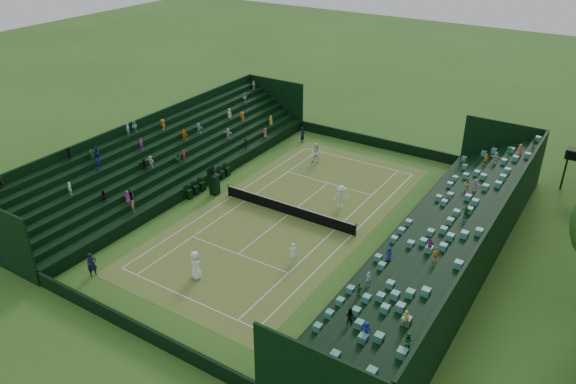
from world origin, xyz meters
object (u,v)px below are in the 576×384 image
Objects in this scene: player_near_east at (293,253)px; player_far_east at (341,197)px; player_near_west at (196,265)px; player_far_west at (316,153)px; umpire_chair at (214,182)px; tennis_net at (288,209)px.

player_near_east is 0.83× the size of player_far_east.
player_near_west reaches higher than player_far_west.
player_far_east reaches higher than player_near_east.
player_far_west is 8.54m from player_far_east.
player_far_west is at bearing -61.49° from player_near_west.
player_far_east is at bearing -83.07° from player_near_west.
player_near_west is at bearing -56.69° from umpire_chair.
umpire_chair is at bearing -35.04° from player_near_west.
player_near_east is 0.82× the size of player_far_west.
tennis_net is at bearing -71.87° from player_near_west.
tennis_net is at bearing 2.77° from umpire_chair.
tennis_net is 10.04m from player_near_west.
player_far_east is at bearing -105.07° from player_near_east.
tennis_net is 7.00m from umpire_chair.
tennis_net is at bearing -84.44° from player_far_west.
umpire_chair reaches higher than player_far_east.
umpire_chair is at bearing -123.93° from player_far_west.
player_far_east is (9.84, 3.59, -0.17)m from umpire_chair.
player_far_west is at bearing 107.31° from tennis_net.
umpire_chair is 1.37× the size of player_far_east.
player_far_west reaches higher than player_far_east.
umpire_chair reaches higher than player_near_west.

